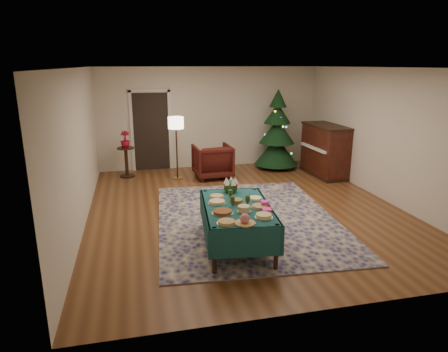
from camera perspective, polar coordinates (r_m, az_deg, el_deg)
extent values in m
plane|color=#593319|center=(7.97, 2.93, -4.58)|extent=(7.00, 7.00, 0.00)
plane|color=white|center=(7.48, 3.23, 15.22)|extent=(7.00, 7.00, 0.00)
plane|color=beige|center=(10.97, -1.99, 8.31)|extent=(6.00, 0.00, 6.00)
plane|color=beige|center=(4.46, 15.52, -3.35)|extent=(6.00, 0.00, 6.00)
plane|color=beige|center=(7.38, -19.98, 3.74)|extent=(0.00, 7.00, 7.00)
plane|color=beige|center=(8.91, 22.07, 5.44)|extent=(0.00, 7.00, 7.00)
cube|color=black|center=(10.82, -10.35, 6.19)|extent=(0.92, 0.02, 2.04)
cube|color=silver|center=(10.80, -13.02, 6.19)|extent=(0.08, 0.04, 2.14)
cube|color=silver|center=(10.84, -7.70, 6.48)|extent=(0.08, 0.04, 2.14)
cube|color=silver|center=(10.69, -10.64, 11.90)|extent=(1.08, 0.04, 0.08)
cube|color=#14174E|center=(7.42, 3.25, -6.09)|extent=(3.48, 4.41, 0.02)
cylinder|color=black|center=(5.45, -1.40, -10.67)|extent=(0.06, 0.06, 0.68)
cylinder|color=black|center=(6.90, -2.67, -4.86)|extent=(0.06, 0.06, 0.68)
cylinder|color=black|center=(5.59, 7.49, -10.11)|extent=(0.06, 0.06, 0.68)
cylinder|color=black|center=(7.00, 4.33, -4.56)|extent=(0.06, 0.06, 0.68)
cube|color=#11383D|center=(6.09, 1.87, -4.45)|extent=(1.18, 1.82, 0.04)
cube|color=#11383D|center=(6.95, 0.80, -3.55)|extent=(1.02, 0.14, 0.43)
cube|color=#11383D|center=(5.39, 3.24, -9.50)|extent=(1.02, 0.14, 0.43)
cube|color=#11383D|center=(6.25, 6.33, -5.92)|extent=(0.21, 1.74, 0.43)
cube|color=#11383D|center=(6.11, -2.72, -6.35)|extent=(0.21, 1.74, 0.43)
cylinder|color=silver|center=(5.43, 0.35, -6.76)|extent=(0.27, 0.27, 0.01)
cylinder|color=tan|center=(5.42, 0.35, -6.56)|extent=(0.23, 0.23, 0.03)
cylinder|color=silver|center=(5.43, 2.99, -6.79)|extent=(0.29, 0.29, 0.01)
sphere|color=#CC727A|center=(5.40, 3.00, -6.07)|extent=(0.14, 0.14, 0.14)
cylinder|color=silver|center=(5.65, 5.69, -5.91)|extent=(0.26, 0.26, 0.01)
cylinder|color=#D8D172|center=(5.64, 5.70, -5.64)|extent=(0.22, 0.22, 0.05)
cylinder|color=silver|center=(5.78, -0.21, -5.33)|extent=(0.32, 0.32, 0.01)
cylinder|color=brown|center=(5.77, -0.21, -5.11)|extent=(0.27, 0.27, 0.04)
cylinder|color=silver|center=(5.85, 2.87, -5.08)|extent=(0.21, 0.21, 0.01)
cylinder|color=tan|center=(5.83, 2.87, -4.65)|extent=(0.18, 0.18, 0.08)
cylinder|color=silver|center=(6.03, 5.12, -4.47)|extent=(0.27, 0.27, 0.01)
cylinder|color=#B2844C|center=(6.03, 5.13, -4.30)|extent=(0.23, 0.23, 0.03)
cylinder|color=silver|center=(6.18, -1.00, -3.90)|extent=(0.29, 0.29, 0.01)
cylinder|color=#D8BF7F|center=(6.18, -1.01, -3.69)|extent=(0.24, 0.24, 0.04)
cylinder|color=silver|center=(6.19, 1.83, -3.87)|extent=(0.22, 0.22, 0.01)
cylinder|color=maroon|center=(6.18, 1.83, -3.58)|extent=(0.19, 0.19, 0.05)
cylinder|color=silver|center=(6.38, 4.45, -3.33)|extent=(0.24, 0.24, 0.01)
cylinder|color=#F2EACC|center=(6.37, 4.45, -3.17)|extent=(0.21, 0.21, 0.03)
cylinder|color=silver|center=(6.45, -1.03, -3.05)|extent=(0.25, 0.25, 0.01)
cylinder|color=tan|center=(6.45, -1.03, -2.89)|extent=(0.21, 0.21, 0.03)
cone|color=#2D471E|center=(6.35, 0.92, -3.02)|extent=(0.06, 0.06, 0.08)
cylinder|color=#2D471E|center=(6.33, 0.92, -2.36)|extent=(0.07, 0.07, 0.08)
cone|color=#2D471E|center=(6.09, 3.40, -3.89)|extent=(0.06, 0.06, 0.08)
cylinder|color=#2D471E|center=(6.06, 3.42, -3.20)|extent=(0.07, 0.07, 0.08)
cone|color=#2D471E|center=(6.05, 1.21, -4.00)|extent=(0.06, 0.06, 0.08)
cylinder|color=#2D471E|center=(6.02, 1.22, -3.31)|extent=(0.07, 0.07, 0.08)
cube|color=#FC46A1|center=(5.90, 6.12, -4.84)|extent=(0.15, 0.15, 0.04)
cube|color=#E53FBC|center=(6.06, 5.83, -3.99)|extent=(0.12, 0.12, 0.09)
sphere|color=#1E4C1E|center=(6.69, 0.96, -1.58)|extent=(0.24, 0.24, 0.24)
cone|color=white|center=(6.68, 1.65, -0.64)|extent=(0.09, 0.09, 0.11)
cone|color=white|center=(6.74, 1.02, -0.49)|extent=(0.09, 0.09, 0.11)
cone|color=white|center=(6.69, 0.32, -0.61)|extent=(0.09, 0.09, 0.11)
cone|color=white|center=(6.60, 0.51, -0.84)|extent=(0.09, 0.09, 0.11)
cone|color=white|center=(6.60, 1.34, -0.86)|extent=(0.09, 0.09, 0.11)
sphere|color=#B20C0F|center=(6.76, 1.53, -1.10)|extent=(0.06, 0.06, 0.06)
sphere|color=#B20C0F|center=(6.75, 0.33, -1.12)|extent=(0.06, 0.06, 0.06)
sphere|color=#B20C0F|center=(6.61, 0.39, -1.47)|extent=(0.06, 0.06, 0.06)
sphere|color=#B20C0F|center=(6.62, 1.61, -1.46)|extent=(0.06, 0.06, 0.06)
imported|color=#3D110D|center=(9.97, -1.66, 2.35)|extent=(0.94, 0.88, 0.92)
cylinder|color=#A57F3F|center=(10.03, -6.63, -0.30)|extent=(0.26, 0.26, 0.03)
cylinder|color=black|center=(9.86, -6.76, 3.54)|extent=(0.04, 0.04, 1.40)
cylinder|color=#FFEABF|center=(9.74, -6.89, 7.57)|extent=(0.37, 0.37, 0.28)
cylinder|color=black|center=(10.43, -13.63, 0.03)|extent=(0.38, 0.38, 0.04)
cylinder|color=black|center=(10.35, -13.75, 1.89)|extent=(0.08, 0.08, 0.70)
cylinder|color=black|center=(10.27, -13.89, 3.89)|extent=(0.42, 0.42, 0.03)
imported|color=maroon|center=(10.24, -13.93, 4.61)|extent=(0.23, 0.41, 0.23)
cylinder|color=black|center=(11.10, 7.41, 1.62)|extent=(0.13, 0.13, 0.17)
cone|color=black|center=(11.01, 7.49, 3.62)|extent=(1.54, 1.54, 0.75)
cone|color=black|center=(10.91, 7.58, 6.36)|extent=(1.26, 1.26, 0.64)
cone|color=black|center=(10.85, 7.68, 8.86)|extent=(0.95, 0.95, 0.53)
cone|color=black|center=(10.81, 7.76, 11.00)|extent=(0.62, 0.62, 0.48)
cube|color=black|center=(10.62, 14.03, 0.39)|extent=(0.71, 1.51, 0.08)
cube|color=black|center=(10.48, 14.25, 3.57)|extent=(0.69, 1.48, 1.21)
cube|color=black|center=(10.37, 14.48, 6.95)|extent=(0.74, 1.53, 0.05)
cube|color=white|center=(10.31, 12.77, 3.95)|extent=(0.18, 1.25, 0.06)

